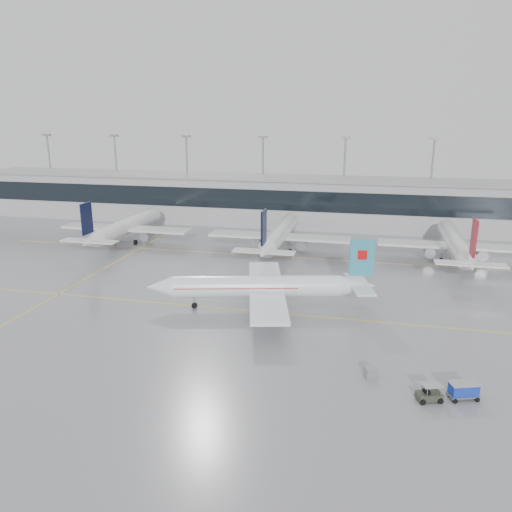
% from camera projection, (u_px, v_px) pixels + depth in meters
% --- Properties ---
extents(ground, '(320.00, 320.00, 0.00)m').
position_uv_depth(ground, '(238.00, 310.00, 73.97)').
color(ground, gray).
rests_on(ground, ground).
extents(taxi_line_main, '(120.00, 0.25, 0.01)m').
position_uv_depth(taxi_line_main, '(238.00, 310.00, 73.97)').
color(taxi_line_main, yellow).
rests_on(taxi_line_main, ground).
extents(taxi_line_north, '(120.00, 0.25, 0.01)m').
position_uv_depth(taxi_line_north, '(276.00, 256.00, 102.11)').
color(taxi_line_north, yellow).
rests_on(taxi_line_north, ground).
extents(taxi_line_cross, '(0.25, 60.00, 0.01)m').
position_uv_depth(taxi_line_cross, '(106.00, 268.00, 94.54)').
color(taxi_line_cross, yellow).
rests_on(taxi_line_cross, ground).
extents(terminal, '(180.00, 15.00, 12.00)m').
position_uv_depth(terminal, '(299.00, 202.00, 130.50)').
color(terminal, '#9E9EA2').
rests_on(terminal, ground).
extents(terminal_glass, '(180.00, 0.20, 5.00)m').
position_uv_depth(terminal_glass, '(295.00, 201.00, 123.02)').
color(terminal_glass, black).
rests_on(terminal_glass, ground).
extents(terminal_roof, '(182.00, 16.00, 0.40)m').
position_uv_depth(terminal_roof, '(299.00, 178.00, 128.83)').
color(terminal_roof, gray).
rests_on(terminal_roof, ground).
extents(light_masts, '(156.40, 1.00, 22.60)m').
position_uv_depth(light_masts, '(303.00, 171.00, 134.15)').
color(light_masts, gray).
rests_on(light_masts, ground).
extents(air_canada_jet, '(33.88, 26.97, 10.50)m').
position_uv_depth(air_canada_jet, '(265.00, 287.00, 73.78)').
color(air_canada_jet, white).
rests_on(air_canada_jet, ground).
extents(parked_jet_b, '(29.64, 36.96, 11.72)m').
position_uv_depth(parked_jet_b, '(126.00, 227.00, 112.15)').
color(parked_jet_b, silver).
rests_on(parked_jet_b, ground).
extents(parked_jet_c, '(29.64, 36.96, 11.72)m').
position_uv_depth(parked_jet_c, '(279.00, 235.00, 104.57)').
color(parked_jet_c, silver).
rests_on(parked_jet_c, ground).
extents(parked_jet_d, '(29.64, 36.96, 11.72)m').
position_uv_depth(parked_jet_d, '(456.00, 244.00, 96.98)').
color(parked_jet_d, silver).
rests_on(parked_jet_d, ground).
extents(baggage_tug, '(3.73, 2.25, 1.78)m').
position_uv_depth(baggage_tug, '(429.00, 395.00, 50.12)').
color(baggage_tug, '#303429').
rests_on(baggage_tug, ground).
extents(baggage_cart, '(3.28, 2.48, 1.81)m').
position_uv_depth(baggage_cart, '(464.00, 389.00, 50.37)').
color(baggage_cart, gray).
rests_on(baggage_cart, ground).
extents(gse_unit, '(1.61, 1.57, 1.24)m').
position_uv_depth(gse_unit, '(370.00, 373.00, 54.57)').
color(gse_unit, gray).
rests_on(gse_unit, ground).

